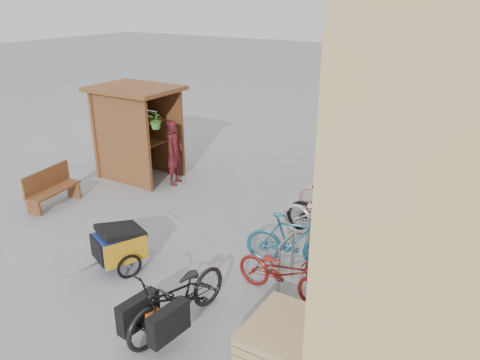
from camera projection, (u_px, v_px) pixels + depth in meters
The scene contains 17 objects.
ground at pixel (177, 248), 9.01m from camera, with size 80.00×80.00×0.00m, color gray.
kiosk at pixel (134, 120), 11.98m from camera, with size 2.49×1.65×2.40m.
bike_rack at pixel (337, 205), 9.61m from camera, with size 0.05×5.35×0.86m.
pallet_stack at pixel (286, 336), 6.37m from camera, with size 1.00×1.20×0.40m.
bench at pixel (51, 187), 10.66m from camera, with size 0.62×1.43×0.87m.
shopping_carts at pixel (416, 154), 12.42m from camera, with size 0.57×1.91×1.02m.
child_trailer at pixel (119, 244), 8.20m from camera, with size 0.95×1.44×0.84m.
cargo_bike at pixel (177, 298), 6.69m from camera, with size 0.88×1.97×1.00m.
person_kiosk at pixel (174, 153), 11.77m from camera, with size 0.60×0.40×1.66m, color maroon.
bike_0 at pixel (284, 272), 7.43m from camera, with size 0.58×1.66×0.87m, color maroon.
bike_1 at pixel (292, 241), 8.23m from camera, with size 0.47×1.68×1.01m, color #206382.
bike_2 at pixel (326, 219), 9.07m from camera, with size 0.66×1.88×0.99m, color #BCBBB7.
bike_3 at pixel (329, 213), 9.25m from camera, with size 0.49×1.74×1.05m, color black.
bike_4 at pixel (337, 199), 9.95m from camera, with size 0.65×1.85×0.97m, color pink.
bike_5 at pixel (355, 195), 10.29m from camera, with size 0.42×1.47×0.88m, color #BCBBB7.
bike_6 at pixel (362, 183), 10.93m from camera, with size 0.58×1.67×0.88m, color maroon.
bike_7 at pixel (364, 175), 11.19m from camera, with size 0.48×1.69×1.02m, color maroon.
Camera 1 is at (5.14, -6.10, 4.55)m, focal length 35.00 mm.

